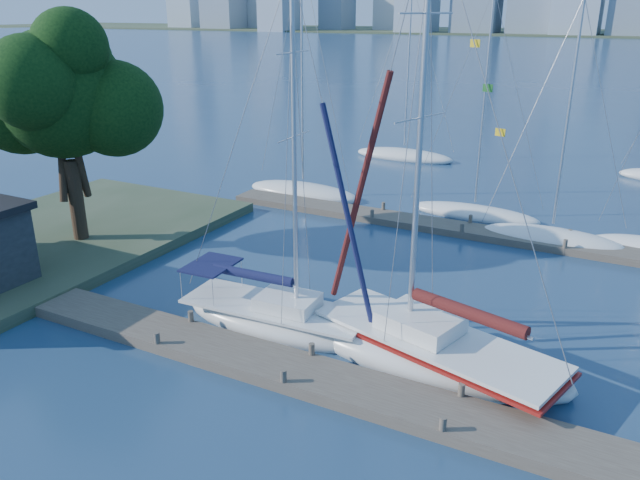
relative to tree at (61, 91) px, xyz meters
The scene contains 11 objects.
ground 17.70m from the tree, 18.68° to the right, with size 700.00×700.00×0.00m, color navy.
near_dock 17.61m from the tree, 18.68° to the right, with size 26.00×2.00×0.40m, color #4E4339.
far_dock 21.62m from the tree, 32.40° to the left, with size 30.00×1.80×0.36m, color #4E4339.
shore 7.86m from the tree, 131.16° to the right, with size 12.00×22.00×0.50m, color #38472D.
tree is the anchor object (origin of this frame).
sailboat_navy 14.50m from the tree, 11.30° to the right, with size 7.66×2.87×12.85m.
sailboat_maroon 19.93m from the tree, ahead, with size 9.42×5.20×14.39m.
bg_boat_0 15.81m from the tree, 68.39° to the left, with size 7.97×4.27×14.53m.
bg_boat_2 22.28m from the tree, 41.26° to the left, with size 7.50×3.10×12.37m.
bg_boat_3 24.46m from the tree, 29.35° to the left, with size 7.35×4.68×11.97m.
bg_boat_6 27.74m from the tree, 74.58° to the left, with size 7.97×2.52×13.32m.
Camera 1 is at (8.59, -14.82, 11.08)m, focal length 35.00 mm.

